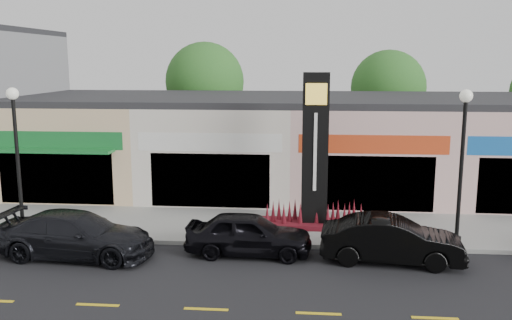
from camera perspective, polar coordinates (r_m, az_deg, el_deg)
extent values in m
plane|color=black|center=(17.83, -3.55, -11.23)|extent=(120.00, 120.00, 0.00)
cube|color=gray|center=(21.87, -1.87, -6.88)|extent=(52.00, 4.30, 0.15)
cube|color=gray|center=(19.75, -2.65, -8.80)|extent=(52.00, 0.20, 0.15)
cube|color=tan|center=(30.29, -16.44, 1.77)|extent=(7.00, 10.00, 4.50)
cube|color=#262628|center=(30.04, -16.67, 6.29)|extent=(7.00, 10.00, 0.30)
cube|color=black|center=(25.96, -20.27, -1.74)|extent=(5.25, 0.10, 2.40)
cube|color=#17692C|center=(25.67, -20.51, 1.97)|extent=(6.30, 0.12, 0.80)
cube|color=#17692C|center=(25.33, -20.88, 0.92)|extent=(5.60, 0.90, 0.12)
cube|color=beige|center=(28.50, -3.20, 1.66)|extent=(7.00, 10.00, 4.50)
cube|color=#262628|center=(28.24, -3.25, 6.48)|extent=(7.00, 10.00, 0.30)
cube|color=black|center=(23.85, -4.85, -2.16)|extent=(5.25, 0.10, 2.40)
cube|color=silver|center=(23.54, -4.91, 1.88)|extent=(6.30, 0.12, 0.80)
cube|color=#C69E97|center=(28.38, 10.94, 1.45)|extent=(7.00, 10.00, 4.50)
cube|color=#262628|center=(28.12, 11.10, 6.28)|extent=(7.00, 10.00, 0.30)
cube|color=black|center=(23.71, 12.08, -2.43)|extent=(5.25, 0.10, 2.40)
cube|color=#C9401A|center=(23.39, 12.24, 1.63)|extent=(6.30, 0.12, 0.80)
cube|color=#C69E97|center=(29.94, 24.38, 1.17)|extent=(7.00, 10.00, 4.50)
cube|color=#262628|center=(29.69, 24.72, 5.74)|extent=(7.00, 10.00, 0.30)
cylinder|color=#382619|center=(36.81, -5.30, 2.54)|extent=(0.36, 0.36, 3.15)
sphere|color=#1F581B|center=(36.50, -5.40, 8.24)|extent=(5.20, 5.20, 5.20)
cylinder|color=#382619|center=(36.66, 13.51, 2.13)|extent=(0.36, 0.36, 2.97)
sphere|color=#1F581B|center=(36.35, 13.74, 7.45)|extent=(4.80, 4.80, 4.80)
cylinder|color=black|center=(22.50, -23.30, -6.65)|extent=(0.32, 0.32, 0.30)
cylinder|color=black|center=(21.94, -23.76, -0.38)|extent=(0.14, 0.14, 5.00)
sphere|color=silver|center=(21.64, -24.26, 6.40)|extent=(0.44, 0.44, 0.44)
cylinder|color=black|center=(20.65, 20.32, -7.94)|extent=(0.32, 0.32, 0.30)
cylinder|color=black|center=(20.03, 20.77, -1.13)|extent=(0.14, 0.14, 5.00)
sphere|color=silver|center=(19.71, 21.25, 6.30)|extent=(0.44, 0.44, 0.44)
cube|color=#570E0F|center=(21.54, 6.08, -6.72)|extent=(4.20, 1.30, 0.20)
cube|color=black|center=(20.88, 6.23, 0.91)|extent=(1.00, 0.40, 6.00)
cube|color=yellow|center=(20.41, 6.37, 6.91)|extent=(0.80, 0.05, 0.80)
cube|color=silver|center=(20.66, 6.25, 0.81)|extent=(0.12, 0.04, 3.00)
imported|color=black|center=(19.46, -18.38, -7.49)|extent=(2.51, 5.42, 1.53)
imported|color=black|center=(18.70, -0.76, -7.77)|extent=(1.86, 4.36, 1.47)
imported|color=black|center=(18.55, 14.08, -8.17)|extent=(2.05, 4.74, 1.52)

